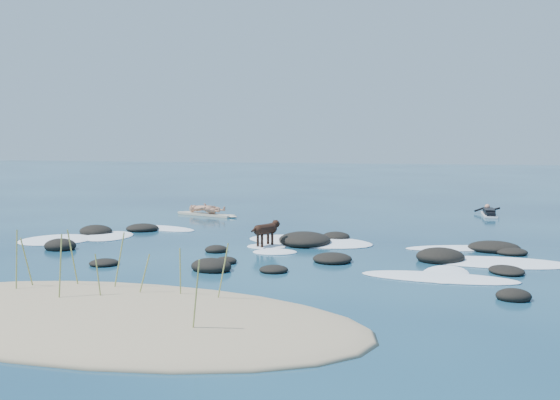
% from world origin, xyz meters
% --- Properties ---
extents(ground, '(160.00, 160.00, 0.00)m').
position_xyz_m(ground, '(0.00, 0.00, 0.00)').
color(ground, '#0A2642').
rests_on(ground, ground).
extents(sand_dune, '(9.00, 4.40, 0.60)m').
position_xyz_m(sand_dune, '(0.00, -8.20, 0.00)').
color(sand_dune, '#9E8966').
rests_on(sand_dune, ground).
extents(dune_grass, '(4.23, 2.12, 1.23)m').
position_xyz_m(dune_grass, '(-0.26, -7.65, 0.66)').
color(dune_grass, '#919C4B').
rests_on(dune_grass, ground).
extents(reef_rocks, '(13.54, 7.17, 0.45)m').
position_xyz_m(reef_rocks, '(1.02, -0.72, 0.09)').
color(reef_rocks, black).
rests_on(reef_rocks, ground).
extents(breaking_foam, '(15.44, 6.70, 0.12)m').
position_xyz_m(breaking_foam, '(0.86, -0.57, 0.01)').
color(breaking_foam, white).
rests_on(breaking_foam, ground).
extents(standing_surfer_rig, '(3.07, 1.25, 1.78)m').
position_xyz_m(standing_surfer_rig, '(-4.69, 5.98, 0.70)').
color(standing_surfer_rig, beige).
rests_on(standing_surfer_rig, ground).
extents(paddling_surfer_rig, '(1.04, 2.33, 0.40)m').
position_xyz_m(paddling_surfer_rig, '(6.12, 9.42, 0.14)').
color(paddling_surfer_rig, white).
rests_on(paddling_surfer_rig, ground).
extents(dog, '(0.61, 1.14, 0.76)m').
position_xyz_m(dog, '(0.19, -0.66, 0.50)').
color(dog, black).
rests_on(dog, ground).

